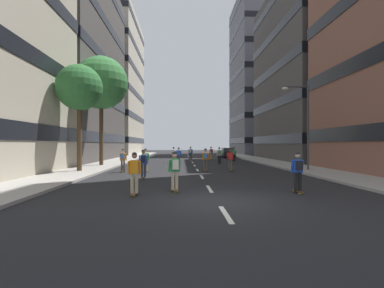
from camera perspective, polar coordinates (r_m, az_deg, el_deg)
ground_plane at (r=34.11m, az=0.08°, el=-3.55°), size 139.49×139.49×0.00m
sidewalk_left at (r=37.73m, az=-13.68°, el=-3.11°), size 3.48×63.93×0.14m
sidewalk_right at (r=38.36m, az=13.25°, el=-3.06°), size 3.48×63.93×0.14m
lane_markings at (r=33.86m, az=0.09°, el=-3.57°), size 0.16×52.20×0.01m
building_left_mid at (r=42.54m, az=-25.52°, el=13.56°), size 14.39×21.43×24.00m
building_left_far at (r=66.30m, az=-16.76°, el=10.80°), size 14.39×21.79×28.90m
building_right_mid at (r=43.48m, az=24.47°, el=12.25°), size 14.39×19.31×22.51m
building_right_far at (r=67.44m, az=14.64°, el=12.45°), size 14.39×17.36×33.14m
parked_car_near at (r=45.92m, az=6.91°, el=-1.77°), size 1.82×4.40×1.52m
street_tree_near at (r=23.62m, az=-21.01°, el=10.06°), size 3.37×3.37×7.84m
street_tree_mid at (r=29.58m, az=-17.18°, el=11.23°), size 4.96×4.96×10.24m
streetlamp_right at (r=24.37m, az=20.79°, el=4.76°), size 2.13×0.30×6.50m
skater_0 at (r=39.61m, az=3.74°, el=-1.59°), size 0.57×0.92×1.78m
skater_1 at (r=12.36m, az=-11.11°, el=-5.23°), size 0.53×0.90×1.78m
skater_2 at (r=31.77m, az=5.32°, el=-1.98°), size 0.53×0.90×1.78m
skater_3 at (r=22.33m, az=-8.99°, el=-2.82°), size 0.56×0.92×1.78m
skater_4 at (r=18.30m, az=-9.42°, el=-3.44°), size 0.55×0.91×1.78m
skater_5 at (r=38.26m, az=-0.29°, el=-1.65°), size 0.56×0.92×1.78m
skater_6 at (r=22.50m, az=2.64°, el=-2.80°), size 0.55×0.91×1.78m
skater_7 at (r=30.01m, az=-2.60°, el=-2.10°), size 0.54×0.91×1.78m
skater_8 at (r=22.63m, az=-13.26°, el=-2.78°), size 0.54×0.91×1.78m
skater_9 at (r=34.14m, az=8.13°, el=-1.85°), size 0.56×0.92×1.78m
skater_10 at (r=33.77m, az=-3.59°, el=-1.92°), size 0.53×0.90×1.78m
skater_11 at (r=13.06m, az=-3.37°, el=-4.82°), size 0.57×0.92×1.78m
skater_12 at (r=23.34m, az=7.41°, el=-2.77°), size 0.55×0.91×1.78m
skater_13 at (r=13.45m, az=19.85°, el=-4.68°), size 0.54×0.90×1.78m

